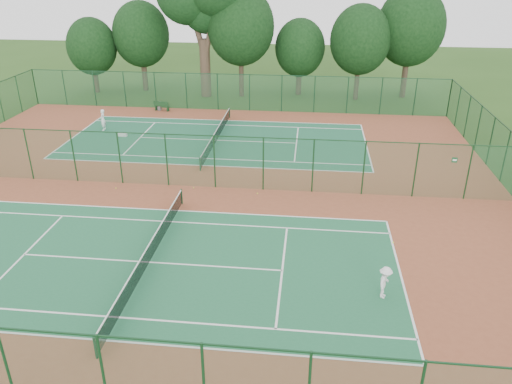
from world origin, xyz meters
TOP-DOWN VIEW (x-y plane):
  - ground at (0.00, 0.00)m, footprint 120.00×120.00m
  - red_pad at (0.00, 0.00)m, footprint 40.00×36.00m
  - court_near at (0.00, -9.00)m, footprint 23.77×10.97m
  - court_far at (0.00, 9.00)m, footprint 23.77×10.97m
  - fence_north at (0.00, 18.00)m, footprint 40.00×0.09m
  - fence_south at (0.00, -18.00)m, footprint 40.00×0.09m
  - fence_divider at (0.00, 0.00)m, footprint 40.00×0.09m
  - tennis_net_near at (0.00, -9.00)m, footprint 0.10×12.90m
  - tennis_net_far at (0.00, 9.00)m, footprint 0.10×12.90m
  - player_near at (10.87, -10.52)m, footprint 0.85×1.10m
  - player_far at (-10.10, 10.57)m, footprint 0.49×0.69m
  - trash_bin at (-7.18, 17.18)m, footprint 0.58×0.58m
  - bench at (-6.85, 16.94)m, footprint 1.59×0.72m
  - kit_bag at (-7.93, 9.14)m, footprint 0.73×0.31m
  - stray_ball_a at (0.19, -0.32)m, footprint 0.07×0.07m
  - stray_ball_b at (4.33, -0.72)m, footprint 0.07×0.07m
  - stray_ball_c at (-4.73, -0.94)m, footprint 0.08×0.08m
  - evergreen_row at (0.50, 24.25)m, footprint 39.00×5.00m

SIDE VIEW (x-z plane):
  - ground at x=0.00m, z-range 0.00..0.00m
  - evergreen_row at x=0.50m, z-range -6.00..6.00m
  - red_pad at x=0.00m, z-range 0.00..0.01m
  - court_near at x=0.00m, z-range 0.01..0.02m
  - court_far at x=0.00m, z-range 0.01..0.02m
  - stray_ball_a at x=0.19m, z-range 0.01..0.08m
  - stray_ball_b at x=4.33m, z-range 0.01..0.08m
  - stray_ball_c at x=-4.73m, z-range 0.01..0.09m
  - kit_bag at x=-7.93m, z-range 0.01..0.28m
  - trash_bin at x=-7.18m, z-range 0.01..0.83m
  - bench at x=-6.85m, z-range 0.03..0.97m
  - tennis_net_near at x=0.00m, z-range 0.06..1.03m
  - tennis_net_far at x=0.00m, z-range 0.06..1.03m
  - player_near at x=10.87m, z-range 0.02..1.52m
  - player_far at x=-10.10m, z-range 0.02..1.82m
  - fence_north at x=0.00m, z-range 0.01..3.51m
  - fence_south at x=0.00m, z-range 0.01..3.51m
  - fence_divider at x=0.00m, z-range 0.01..3.51m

